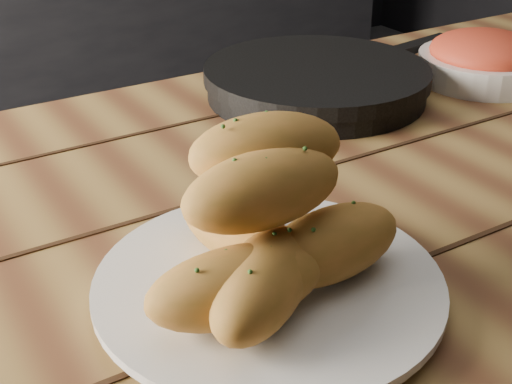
# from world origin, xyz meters

# --- Properties ---
(floor) EXTENTS (4.00, 4.00, 0.00)m
(floor) POSITION_xyz_m (0.00, 0.00, 0.00)
(floor) COLOR #38383A
(floor) RESTS_ON ground
(counter) EXTENTS (2.80, 0.60, 0.90)m
(counter) POSITION_xyz_m (0.00, 1.70, 0.45)
(counter) COLOR black
(counter) RESTS_ON ground
(table) EXTENTS (1.65, 0.94, 0.75)m
(table) POSITION_xyz_m (-0.35, -0.66, 0.66)
(table) COLOR olive
(table) RESTS_ON ground
(plate) EXTENTS (0.29, 0.29, 0.02)m
(plate) POSITION_xyz_m (-0.55, -0.74, 0.76)
(plate) COLOR silver
(plate) RESTS_ON table
(bread_rolls) EXTENTS (0.24, 0.22, 0.13)m
(bread_rolls) POSITION_xyz_m (-0.56, -0.74, 0.82)
(bread_rolls) COLOR #B57432
(bread_rolls) RESTS_ON plate
(skillet) EXTENTS (0.45, 0.32, 0.05)m
(skillet) POSITION_xyz_m (-0.24, -0.37, 0.77)
(skillet) COLOR black
(skillet) RESTS_ON table
(bowl) EXTENTS (0.19, 0.19, 0.07)m
(bowl) POSITION_xyz_m (0.02, -0.45, 0.78)
(bowl) COLOR white
(bowl) RESTS_ON table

